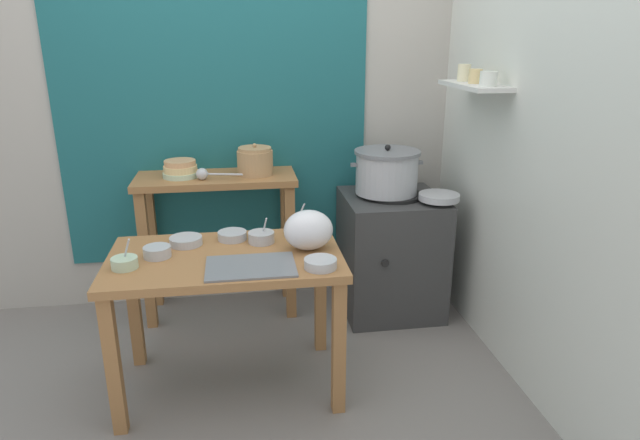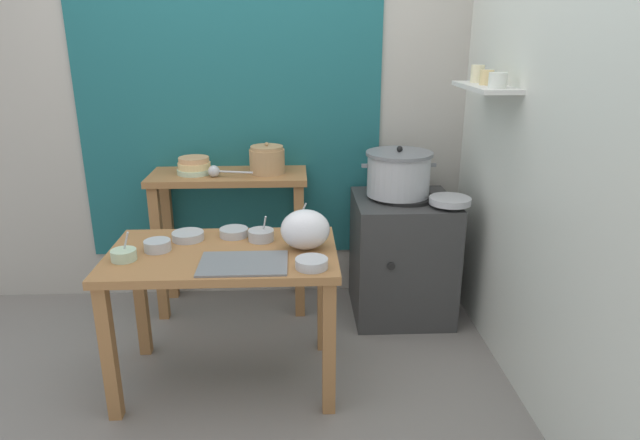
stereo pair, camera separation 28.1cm
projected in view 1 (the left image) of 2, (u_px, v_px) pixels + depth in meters
ground_plane at (253, 382)px, 2.88m from camera, size 9.00×9.00×0.00m
wall_back at (252, 102)px, 3.51m from camera, size 4.40×0.12×2.60m
wall_right at (515, 118)px, 2.86m from camera, size 0.30×3.20×2.60m
prep_table at (226, 276)px, 2.67m from camera, size 1.10×0.66×0.72m
back_shelf_table at (218, 211)px, 3.42m from camera, size 0.96×0.40×0.90m
stove_block at (390, 253)px, 3.55m from camera, size 0.60×0.61×0.78m
steamer_pot at (387, 172)px, 3.39m from camera, size 0.45×0.40×0.30m
clay_pot at (255, 161)px, 3.36m from camera, size 0.22×0.22×0.19m
bowl_stack_enamel at (180, 169)px, 3.31m from camera, size 0.21×0.21×0.10m
ladle at (204, 174)px, 3.25m from camera, size 0.27×0.09×0.07m
serving_tray at (251, 266)px, 2.49m from camera, size 0.40×0.28×0.01m
plastic_bag at (308, 230)px, 2.67m from camera, size 0.24×0.19×0.20m
wide_pan at (439, 197)px, 3.28m from camera, size 0.24×0.24×0.04m
prep_bowl_0 at (261, 237)px, 2.78m from camera, size 0.13×0.13×0.14m
prep_bowl_1 at (186, 240)px, 2.75m from camera, size 0.16×0.16×0.04m
prep_bowl_2 at (124, 262)px, 2.47m from camera, size 0.12×0.12×0.14m
prep_bowl_3 at (232, 235)px, 2.82m from camera, size 0.15×0.15×0.04m
prep_bowl_4 at (320, 263)px, 2.48m from camera, size 0.15×0.15×0.04m
prep_bowl_5 at (298, 229)px, 2.87m from camera, size 0.13×0.13×0.17m
prep_bowl_6 at (157, 251)px, 2.60m from camera, size 0.13×0.13×0.05m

